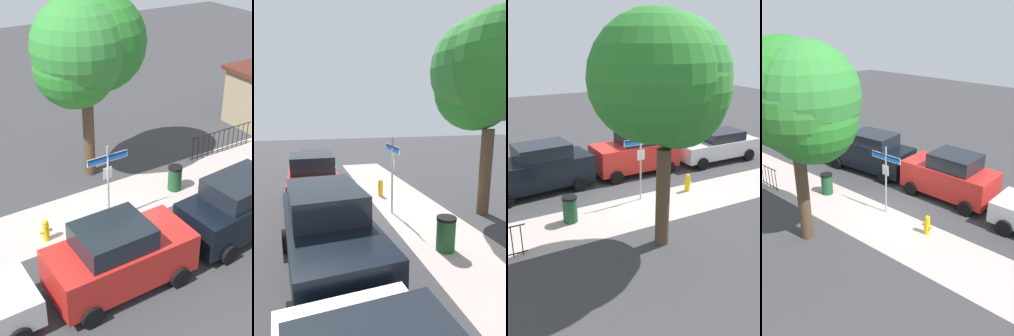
# 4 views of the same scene
# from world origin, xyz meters

# --- Properties ---
(ground_plane) EXTENTS (60.00, 60.00, 0.00)m
(ground_plane) POSITION_xyz_m (0.00, 0.00, 0.00)
(ground_plane) COLOR #38383A
(sidewalk_strip) EXTENTS (24.00, 2.60, 0.00)m
(sidewalk_strip) POSITION_xyz_m (2.00, 1.30, 0.00)
(sidewalk_strip) COLOR #B2A19A
(sidewalk_strip) RESTS_ON ground_plane
(street_sign) EXTENTS (1.48, 0.07, 2.92)m
(street_sign) POSITION_xyz_m (0.05, 0.40, 1.98)
(street_sign) COLOR #9EA0A5
(street_sign) RESTS_ON ground_plane
(shade_tree) EXTENTS (4.38, 3.85, 7.13)m
(shade_tree) POSITION_xyz_m (0.94, 3.53, 5.09)
(shade_tree) COLOR #4C3927
(shade_tree) RESTS_ON ground_plane
(car_silver) EXTENTS (4.61, 2.03, 1.63)m
(car_silver) POSITION_xyz_m (-6.05, -2.11, 0.84)
(car_silver) COLOR silver
(car_silver) RESTS_ON ground_plane
(car_red) EXTENTS (4.17, 2.06, 2.17)m
(car_red) POSITION_xyz_m (-1.24, -2.45, 1.07)
(car_red) COLOR red
(car_red) RESTS_ON ground_plane
(car_black) EXTENTS (4.80, 2.30, 2.12)m
(car_black) POSITION_xyz_m (3.55, -2.36, 1.05)
(car_black) COLOR black
(car_black) RESTS_ON ground_plane
(fire_hydrant) EXTENTS (0.42, 0.22, 0.78)m
(fire_hydrant) POSITION_xyz_m (-2.19, 0.60, 0.38)
(fire_hydrant) COLOR yellow
(fire_hydrant) RESTS_ON ground_plane
(trash_bin) EXTENTS (0.55, 0.55, 0.98)m
(trash_bin) POSITION_xyz_m (3.24, 0.90, 0.49)
(trash_bin) COLOR #1E4C28
(trash_bin) RESTS_ON ground_plane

